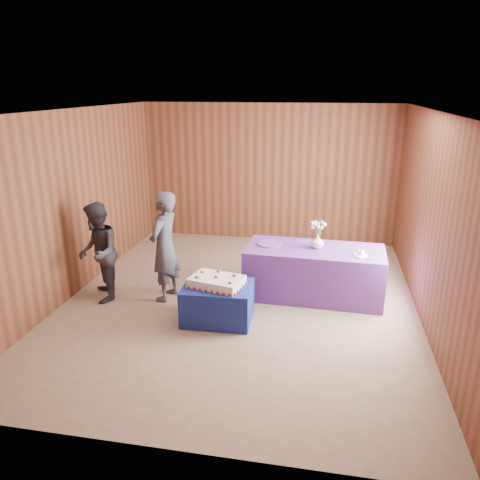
% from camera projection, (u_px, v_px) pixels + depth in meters
% --- Properties ---
extents(ground, '(6.00, 6.00, 0.00)m').
position_uv_depth(ground, '(240.00, 301.00, 6.85)').
color(ground, gray).
rests_on(ground, ground).
extents(room_shell, '(5.04, 6.04, 2.72)m').
position_uv_depth(room_shell, '(240.00, 180.00, 6.28)').
color(room_shell, brown).
rests_on(room_shell, ground).
extents(cake_table, '(0.93, 0.73, 0.50)m').
position_uv_depth(cake_table, '(218.00, 303.00, 6.24)').
color(cake_table, navy).
rests_on(cake_table, ground).
extents(serving_table, '(2.03, 0.98, 0.75)m').
position_uv_depth(serving_table, '(314.00, 272.00, 6.92)').
color(serving_table, '#62338D').
rests_on(serving_table, ground).
extents(sheet_cake, '(0.79, 0.62, 0.16)m').
position_uv_depth(sheet_cake, '(217.00, 282.00, 6.13)').
color(sheet_cake, white).
rests_on(sheet_cake, cake_table).
extents(vase, '(0.26, 0.26, 0.20)m').
position_uv_depth(vase, '(317.00, 242.00, 6.80)').
color(vase, silver).
rests_on(vase, serving_table).
extents(flower_spray, '(0.23, 0.23, 0.18)m').
position_uv_depth(flower_spray, '(318.00, 225.00, 6.72)').
color(flower_spray, '#366829').
rests_on(flower_spray, vase).
extents(platter, '(0.46, 0.46, 0.02)m').
position_uv_depth(platter, '(270.00, 244.00, 6.98)').
color(platter, '#6F4E9C').
rests_on(platter, serving_table).
extents(plate, '(0.24, 0.24, 0.01)m').
position_uv_depth(plate, '(361.00, 255.00, 6.53)').
color(plate, white).
rests_on(plate, serving_table).
extents(cake_slice, '(0.10, 0.09, 0.09)m').
position_uv_depth(cake_slice, '(361.00, 252.00, 6.51)').
color(cake_slice, white).
rests_on(cake_slice, plate).
extents(knife, '(0.26, 0.07, 0.00)m').
position_uv_depth(knife, '(364.00, 259.00, 6.38)').
color(knife, silver).
rests_on(knife, serving_table).
extents(guest_left, '(0.48, 0.65, 1.61)m').
position_uv_depth(guest_left, '(165.00, 247.00, 6.71)').
color(guest_left, '#3C3B46').
rests_on(guest_left, ground).
extents(guest_right, '(0.81, 0.88, 1.46)m').
position_uv_depth(guest_right, '(98.00, 253.00, 6.70)').
color(guest_right, '#31313B').
rests_on(guest_right, ground).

